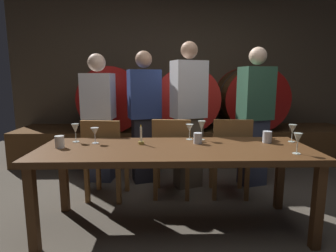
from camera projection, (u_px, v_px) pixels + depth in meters
name	position (u px, v px, depth m)	size (l,w,h in m)	color
ground_plane	(205.00, 238.00, 2.29)	(7.43, 7.43, 0.00)	#4C443A
back_wall	(182.00, 74.00, 4.81)	(5.72, 0.24, 2.76)	brown
barrel_shelf	(184.00, 144.00, 4.45)	(5.14, 0.90, 0.53)	brown
wine_barrel_left	(114.00, 98.00, 4.30)	(0.95, 0.87, 0.95)	brown
wine_barrel_center	(185.00, 98.00, 4.33)	(0.95, 0.87, 0.95)	brown
wine_barrel_right	(249.00, 98.00, 4.36)	(0.95, 0.87, 0.95)	#513319
dining_table	(175.00, 156.00, 2.35)	(2.29, 0.80, 0.72)	#4C2D16
chair_left	(105.00, 156.00, 2.95)	(0.45, 0.45, 0.88)	brown
chair_center	(172.00, 154.00, 3.01)	(0.43, 0.43, 0.88)	brown
chair_right	(230.00, 154.00, 3.02)	(0.43, 0.43, 0.88)	brown
guest_far_left	(99.00, 117.00, 3.46)	(0.41, 0.29, 1.59)	#33384C
guest_center_left	(145.00, 117.00, 3.44)	(0.43, 0.34, 1.62)	black
guest_center_right	(188.00, 115.00, 3.26)	(0.44, 0.36, 1.71)	brown
guest_far_right	(255.00, 117.00, 3.33)	(0.43, 0.33, 1.65)	#33384C
candle_center	(141.00, 139.00, 2.45)	(0.05, 0.05, 0.18)	olive
wine_glass_far_left	(75.00, 129.00, 2.53)	(0.07, 0.07, 0.17)	silver
wine_glass_left	(95.00, 132.00, 2.47)	(0.07, 0.07, 0.14)	white
wine_glass_center_left	(190.00, 128.00, 2.62)	(0.07, 0.07, 0.15)	silver
wine_glass_center_right	(202.00, 126.00, 2.61)	(0.07, 0.07, 0.18)	silver
wine_glass_right	(298.00, 139.00, 2.13)	(0.06, 0.06, 0.16)	silver
wine_glass_far_right	(292.00, 129.00, 2.53)	(0.07, 0.07, 0.16)	silver
cup_left	(60.00, 142.00, 2.32)	(0.08, 0.08, 0.10)	white
cup_center	(198.00, 138.00, 2.48)	(0.08, 0.08, 0.10)	silver
cup_right	(267.00, 137.00, 2.51)	(0.08, 0.08, 0.10)	silver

